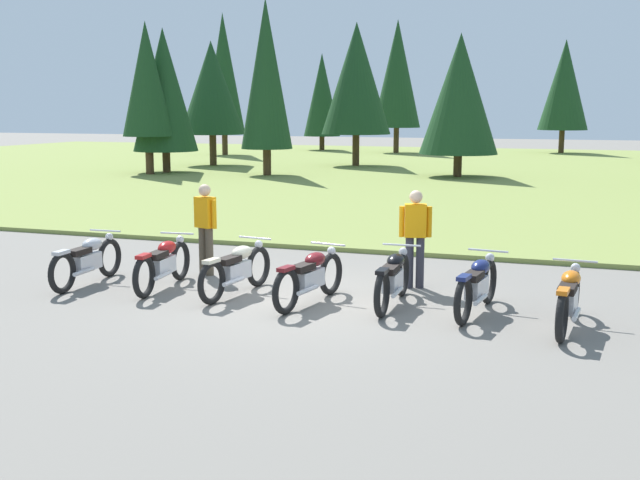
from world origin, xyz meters
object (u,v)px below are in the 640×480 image
motorcycle_cream (237,269)px  rider_checking_bike (415,233)px  motorcycle_black (393,278)px  motorcycle_red (163,263)px  motorcycle_orange (569,298)px  motorcycle_navy (477,285)px  motorcycle_silver (87,260)px  motorcycle_maroon (310,276)px  rider_near_row_end (205,224)px

motorcycle_cream → rider_checking_bike: (2.64, 1.46, 0.51)m
motorcycle_black → motorcycle_red: bearing=-178.1°
motorcycle_red → motorcycle_black: size_ratio=1.00×
motorcycle_red → motorcycle_black: bearing=1.9°
motorcycle_red → motorcycle_orange: same height
motorcycle_navy → motorcycle_cream: bearing=-178.7°
motorcycle_silver → motorcycle_black: size_ratio=1.00×
motorcycle_silver → motorcycle_orange: (7.96, -0.16, 0.00)m
motorcycle_black → rider_checking_bike: 1.42m
motorcycle_maroon → motorcycle_black: size_ratio=0.99×
motorcycle_red → motorcycle_cream: bearing=-0.1°
motorcycle_silver → motorcycle_orange: size_ratio=1.00×
rider_near_row_end → rider_checking_bike: size_ratio=1.00×
motorcycle_black → rider_near_row_end: size_ratio=1.26×
motorcycle_black → motorcycle_orange: 2.64m
motorcycle_navy → motorcycle_orange: (1.31, -0.40, 0.00)m
rider_checking_bike → motorcycle_maroon: bearing=-128.7°
motorcycle_silver → motorcycle_black: bearing=3.1°
motorcycle_maroon → rider_near_row_end: (-2.54, 1.42, 0.51)m
motorcycle_cream → motorcycle_maroon: (1.34, -0.17, 0.00)m
motorcycle_black → motorcycle_orange: size_ratio=1.00×
motorcycle_orange → motorcycle_black: bearing=170.3°
motorcycle_cream → motorcycle_navy: same height
rider_checking_bike → motorcycle_cream: bearing=-151.1°
motorcycle_silver → rider_checking_bike: size_ratio=1.26×
rider_near_row_end → motorcycle_orange: bearing=-13.7°
motorcycle_silver → motorcycle_navy: same height
motorcycle_black → rider_near_row_end: (-3.80, 1.12, 0.51)m
motorcycle_maroon → rider_near_row_end: bearing=150.9°
motorcycle_cream → rider_checking_bike: bearing=28.9°
motorcycle_silver → rider_near_row_end: 2.16m
motorcycle_cream → motorcycle_black: 2.60m
rider_checking_bike → motorcycle_black: bearing=-92.0°
motorcycle_navy → rider_near_row_end: (-5.09, 1.16, 0.51)m
motorcycle_red → rider_checking_bike: bearing=20.0°
motorcycle_maroon → motorcycle_black: bearing=13.4°
motorcycle_silver → motorcycle_red: size_ratio=1.00×
motorcycle_silver → motorcycle_red: same height
motorcycle_cream → motorcycle_silver: bearing=-176.8°
motorcycle_cream → motorcycle_maroon: size_ratio=1.00×
motorcycle_black → motorcycle_silver: bearing=-176.9°
motorcycle_cream → motorcycle_orange: size_ratio=1.00×
motorcycle_red → rider_near_row_end: size_ratio=1.26×
motorcycle_navy → motorcycle_orange: 1.37m
motorcycle_orange → rider_near_row_end: 6.61m
motorcycle_red → rider_checking_bike: 4.29m
motorcycle_maroon → rider_checking_bike: (1.30, 1.63, 0.51)m
motorcycle_red → motorcycle_orange: bearing=-2.8°
motorcycle_black → rider_checking_bike: size_ratio=1.26×
motorcycle_maroon → motorcycle_silver: bearing=179.8°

